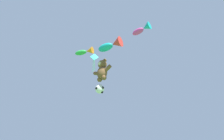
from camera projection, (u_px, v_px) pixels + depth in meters
teddy_bear_kite at (102, 70)px, 12.83m from camera, size 2.05×0.90×2.08m
soccer_ball_kite at (100, 89)px, 12.49m from camera, size 0.85×0.85×0.78m
fish_kite_magenta at (142, 29)px, 11.15m from camera, size 1.46×0.61×0.60m
fish_kite_teal at (111, 45)px, 12.41m from camera, size 2.27×1.18×0.90m
fish_kite_emerald at (85, 52)px, 14.02m from camera, size 1.89×1.26×0.65m
diamond_kite at (94, 59)px, 15.21m from camera, size 0.58×0.70×2.15m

